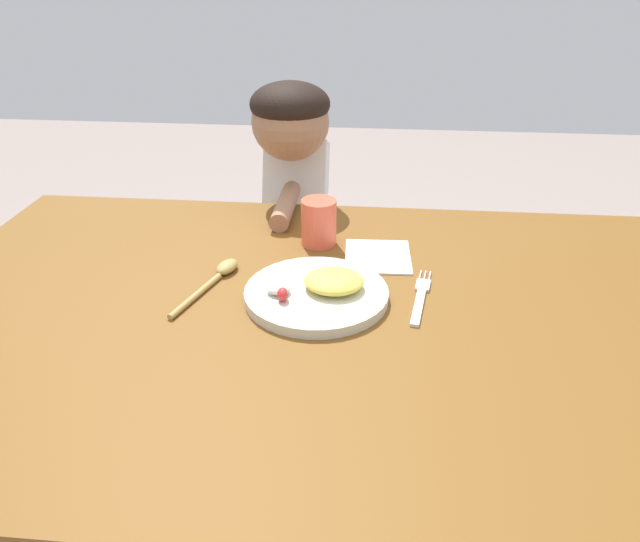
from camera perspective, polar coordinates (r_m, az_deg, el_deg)
name	(u,v)px	position (r m, az deg, el deg)	size (l,w,h in m)	color
dining_table	(310,351)	(1.11, -0.93, -7.57)	(1.49, 0.98, 0.75)	brown
plate	(319,292)	(1.09, -0.12, -1.97)	(0.26, 0.26, 0.05)	beige
fork	(420,298)	(1.11, 9.47, -2.50)	(0.05, 0.20, 0.01)	silver
spoon	(217,276)	(1.17, -9.68, -0.43)	(0.09, 0.22, 0.02)	tan
drinking_cup	(319,222)	(1.28, -0.12, 4.63)	(0.07, 0.07, 0.10)	#ED5E44
person	(296,235)	(1.66, -2.24, 3.41)	(0.19, 0.41, 1.04)	#3F3F5F
napkin	(378,256)	(1.24, 5.49, 1.38)	(0.13, 0.15, 0.00)	white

